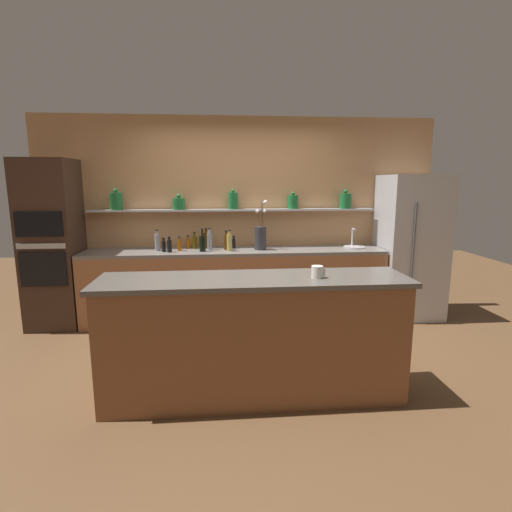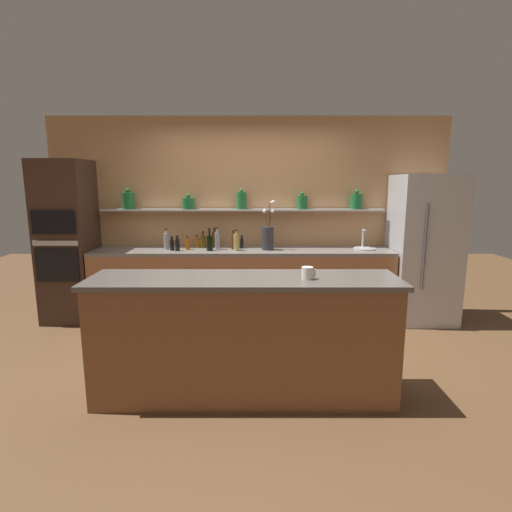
% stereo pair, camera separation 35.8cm
% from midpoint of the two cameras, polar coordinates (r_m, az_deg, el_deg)
% --- Properties ---
extents(ground_plane, '(12.00, 12.00, 0.00)m').
position_cam_midpoint_polar(ground_plane, '(4.16, -3.66, -14.63)').
color(ground_plane, brown).
extents(back_wall_unit, '(5.20, 0.28, 2.60)m').
position_cam_midpoint_polar(back_wall_unit, '(5.38, -4.32, 5.58)').
color(back_wall_unit, tan).
rests_on(back_wall_unit, ground_plane).
extents(back_counter_unit, '(3.78, 0.62, 0.92)m').
position_cam_midpoint_polar(back_counter_unit, '(5.17, -4.98, -4.14)').
color(back_counter_unit, '#99603D').
rests_on(back_counter_unit, ground_plane).
extents(island_counter, '(2.48, 0.61, 1.02)m').
position_cam_midpoint_polar(island_counter, '(3.33, -3.44, -11.64)').
color(island_counter, brown).
rests_on(island_counter, ground_plane).
extents(refrigerator, '(0.77, 0.73, 1.86)m').
position_cam_midpoint_polar(refrigerator, '(5.53, 19.44, 1.22)').
color(refrigerator, '#B7B7BC').
rests_on(refrigerator, ground_plane).
extents(oven_tower, '(0.61, 0.64, 2.04)m').
position_cam_midpoint_polar(oven_tower, '(5.52, -28.74, 1.44)').
color(oven_tower, '#3D281E').
rests_on(oven_tower, ground_plane).
extents(flower_vase, '(0.17, 0.15, 0.62)m').
position_cam_midpoint_polar(flower_vase, '(5.05, -1.39, 2.79)').
color(flower_vase, '#2D2D33').
rests_on(flower_vase, back_counter_unit).
extents(sink_fixture, '(0.28, 0.28, 0.25)m').
position_cam_midpoint_polar(sink_fixture, '(5.32, 12.01, 1.42)').
color(sink_fixture, '#B7B7BC').
rests_on(sink_fixture, back_counter_unit).
extents(bottle_spirit_0, '(0.07, 0.07, 0.26)m').
position_cam_midpoint_polar(bottle_spirit_0, '(4.97, -5.89, 1.96)').
color(bottle_spirit_0, tan).
rests_on(bottle_spirit_0, back_counter_unit).
extents(bottle_spirit_1, '(0.06, 0.06, 0.24)m').
position_cam_midpoint_polar(bottle_spirit_1, '(5.08, -6.30, 2.03)').
color(bottle_spirit_1, '#4C2D0C').
rests_on(bottle_spirit_1, back_counter_unit).
extents(bottle_sauce_2, '(0.05, 0.05, 0.17)m').
position_cam_midpoint_polar(bottle_sauce_2, '(5.17, -5.18, 1.86)').
color(bottle_sauce_2, black).
rests_on(bottle_sauce_2, back_counter_unit).
extents(bottle_sauce_3, '(0.05, 0.05, 0.18)m').
position_cam_midpoint_polar(bottle_sauce_3, '(5.09, -12.88, 1.54)').
color(bottle_sauce_3, '#9E4C0A').
rests_on(bottle_sauce_3, back_counter_unit).
extents(bottle_oil_4, '(0.07, 0.07, 0.22)m').
position_cam_midpoint_polar(bottle_oil_4, '(5.22, -10.71, 1.94)').
color(bottle_oil_4, '#47380A').
rests_on(bottle_oil_4, back_counter_unit).
extents(bottle_sauce_5, '(0.05, 0.05, 0.17)m').
position_cam_midpoint_polar(bottle_sauce_5, '(5.25, -11.62, 1.82)').
color(bottle_sauce_5, '#9E4C0A').
rests_on(bottle_sauce_5, back_counter_unit).
extents(bottle_spirit_6, '(0.06, 0.06, 0.28)m').
position_cam_midpoint_polar(bottle_spirit_6, '(5.07, -8.65, 2.16)').
color(bottle_spirit_6, gray).
rests_on(bottle_spirit_6, back_counter_unit).
extents(bottle_wine_7, '(0.08, 0.08, 0.28)m').
position_cam_midpoint_polar(bottle_wine_7, '(4.99, -9.71, 1.79)').
color(bottle_wine_7, black).
rests_on(bottle_wine_7, back_counter_unit).
extents(bottle_spirit_8, '(0.07, 0.07, 0.25)m').
position_cam_midpoint_polar(bottle_spirit_8, '(5.25, -9.08, 2.29)').
color(bottle_spirit_8, '#4C2D0C').
rests_on(bottle_spirit_8, back_counter_unit).
extents(bottle_sauce_9, '(0.05, 0.05, 0.18)m').
position_cam_midpoint_polar(bottle_sauce_9, '(5.07, -15.05, 1.41)').
color(bottle_sauce_9, black).
rests_on(bottle_sauce_9, back_counter_unit).
extents(bottle_spirit_10, '(0.06, 0.06, 0.26)m').
position_cam_midpoint_polar(bottle_spirit_10, '(5.17, -15.88, 1.94)').
color(bottle_spirit_10, gray).
rests_on(bottle_spirit_10, back_counter_unit).
extents(bottle_sauce_11, '(0.06, 0.06, 0.19)m').
position_cam_midpoint_polar(bottle_sauce_11, '(5.02, -14.28, 1.43)').
color(bottle_sauce_11, black).
rests_on(bottle_sauce_11, back_counter_unit).
extents(coffee_mug, '(0.11, 0.09, 0.10)m').
position_cam_midpoint_polar(coffee_mug, '(3.16, 5.56, -2.30)').
color(coffee_mug, silver).
rests_on(coffee_mug, island_counter).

